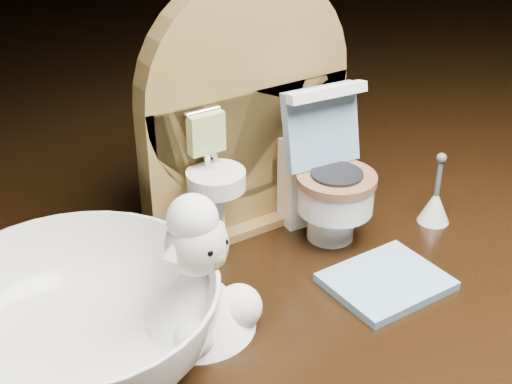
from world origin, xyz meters
TOP-DOWN VIEW (x-y plane):
  - backdrop_panel at (-0.00, 0.06)m, footprint 0.13×0.05m
  - toy_toilet at (0.03, 0.03)m, footprint 0.05×0.06m
  - bath_mat at (0.03, -0.03)m, footprint 0.06×0.05m
  - toilet_brush at (0.09, 0.00)m, footprint 0.02×0.02m
  - plush_lamb at (-0.07, -0.01)m, footprint 0.06×0.06m
  - ceramic_bowl at (-0.13, 0.00)m, footprint 0.15×0.15m

SIDE VIEW (x-z plane):
  - bath_mat at x=0.03m, z-range 0.00..0.00m
  - toilet_brush at x=0.09m, z-range -0.01..0.03m
  - ceramic_bowl at x=-0.13m, z-range 0.00..0.04m
  - plush_lamb at x=-0.07m, z-range -0.01..0.06m
  - toy_toilet at x=0.03m, z-range -0.01..0.08m
  - backdrop_panel at x=0.00m, z-range -0.01..0.14m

